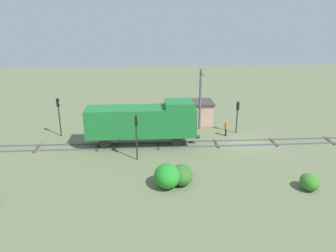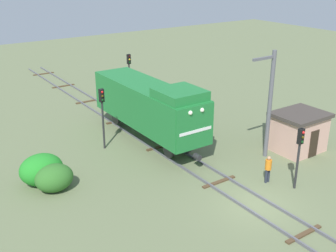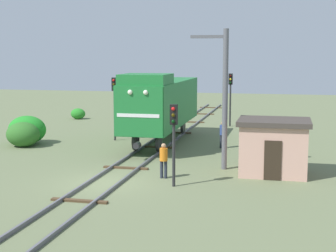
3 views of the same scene
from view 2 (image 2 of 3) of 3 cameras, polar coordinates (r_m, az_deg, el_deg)
name	(u,v)px [view 2 (image 2 of 3)]	position (r m, az deg, el deg)	size (l,w,h in m)	color
ground_plane	(257,206)	(23.53, 11.93, -10.55)	(111.81, 111.81, 0.00)	#66704C
railway_track	(257,205)	(23.49, 11.95, -10.40)	(2.40, 74.54, 0.16)	#595960
locomotive	(149,104)	(29.99, -2.53, 2.96)	(2.90, 11.60, 4.60)	#1E7233
traffic_signal_near	(300,147)	(24.61, 17.39, -2.77)	(0.32, 0.34, 3.71)	#262628
traffic_signal_mid	(102,108)	(28.88, -8.89, 2.45)	(0.32, 0.34, 4.33)	#262628
traffic_signal_far	(129,68)	(39.40, -5.29, 7.77)	(0.32, 0.34, 4.34)	#262628
worker_near_track	(268,167)	(25.52, 13.42, -5.44)	(0.38, 0.38, 1.70)	#262B38
worker_by_signal	(201,119)	(32.33, 4.53, 0.96)	(0.38, 0.38, 1.70)	#262B38
catenary_mast	(269,102)	(27.82, 13.55, 3.17)	(1.94, 0.28, 7.18)	#595960
relay_hut	(299,132)	(30.17, 17.27, -0.72)	(3.50, 2.90, 2.74)	#D19E8C
bush_far	(54,178)	(24.93, -15.17, -6.80)	(2.20, 1.80, 1.60)	#2F6826
bush_back	(41,169)	(25.79, -16.78, -5.66)	(2.56, 2.09, 1.86)	#238726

